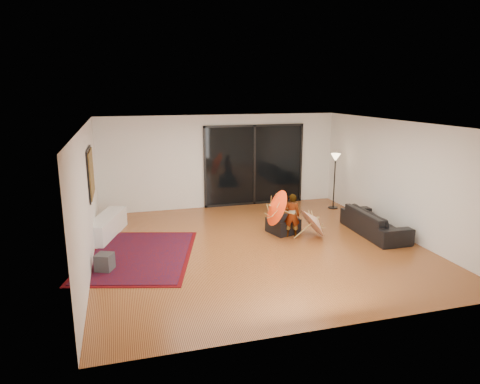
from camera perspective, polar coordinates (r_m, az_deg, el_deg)
name	(u,v)px	position (r m, az deg, el deg)	size (l,w,h in m)	color
floor	(258,246)	(9.62, 2.41, -7.20)	(7.00, 7.00, 0.00)	#A7622E
ceiling	(259,124)	(9.02, 2.58, 9.06)	(7.00, 7.00, 0.00)	white
wall_back	(221,161)	(12.54, -2.51, 4.10)	(7.00, 7.00, 0.00)	silver
wall_front	(337,241)	(6.13, 12.81, -6.37)	(7.00, 7.00, 0.00)	silver
wall_left	(87,198)	(8.81, -19.69, -0.74)	(7.00, 7.00, 0.00)	silver
wall_right	(399,178)	(10.82, 20.40, 1.75)	(7.00, 7.00, 0.00)	silver
sliding_door	(254,165)	(12.79, 1.90, 3.61)	(3.06, 0.07, 2.40)	black
painting	(91,173)	(9.72, -19.26, 2.39)	(0.04, 1.28, 1.08)	black
media_console	(107,226)	(10.65, -17.35, -4.35)	(0.44, 1.77, 0.49)	white
speaker	(105,262)	(8.69, -17.60, -8.94)	(0.30, 0.30, 0.34)	#424244
persian_rug	(139,256)	(9.30, -13.30, -8.25)	(2.85, 3.44, 0.02)	#4F060A
sofa	(375,222)	(10.78, 17.52, -3.87)	(2.02, 0.79, 0.59)	black
ottoman	(283,225)	(10.48, 5.76, -4.44)	(0.63, 0.63, 0.36)	black
floor_lamp	(335,165)	(12.60, 12.57, 3.49)	(0.28, 0.28, 1.62)	black
child	(292,215)	(10.10, 6.91, -3.13)	(0.38, 0.25, 1.05)	#999999
parasol_orange	(270,209)	(9.80, 4.08, -2.29)	(0.50, 0.86, 0.87)	#FF3A0D
parasol_white	(318,216)	(10.22, 10.34, -3.17)	(0.64, 0.81, 0.92)	silver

